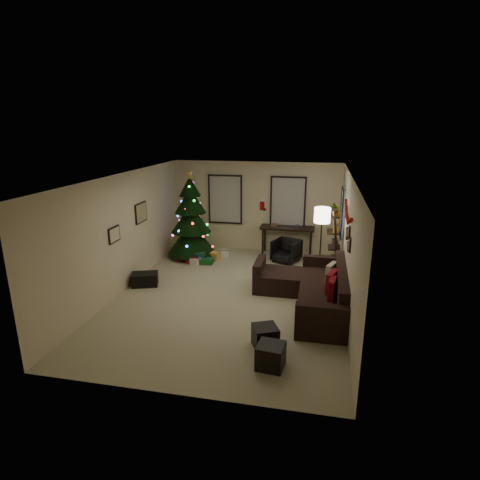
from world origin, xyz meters
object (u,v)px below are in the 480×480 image
desk (287,230)px  bookshelf (335,243)px  christmas_tree (191,222)px  desk_chair (286,251)px  sofa (312,290)px

desk → bookshelf: size_ratio=0.85×
christmas_tree → bookshelf: christmas_tree is taller
desk_chair → bookshelf: (1.27, -0.87, 0.57)m
bookshelf → christmas_tree: bearing=169.6°
desk → bookshelf: bookshelf is taller
christmas_tree → bookshelf: bearing=-10.4°
christmas_tree → desk: (2.70, 0.78, -0.32)m
sofa → desk_chair: 2.71m
christmas_tree → bookshelf: size_ratio=1.40×
desk → bookshelf: 2.02m
bookshelf → desk: bearing=130.9°
sofa → desk: size_ratio=1.86×
bookshelf → sofa: bearing=-105.6°
christmas_tree → desk: size_ratio=1.63×
sofa → bookshelf: bookshelf is taller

